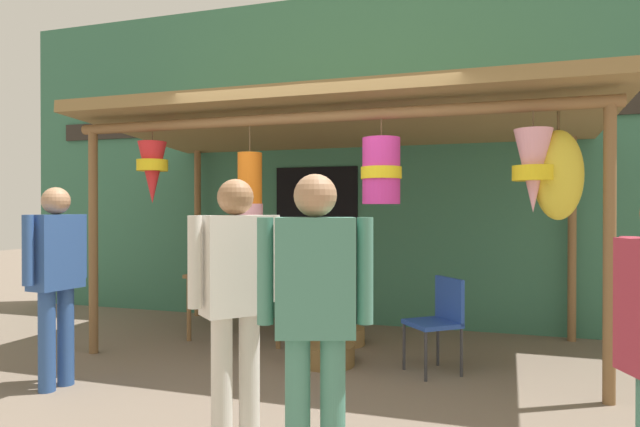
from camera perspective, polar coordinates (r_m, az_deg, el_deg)
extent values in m
plane|color=#756656|center=(4.81, -1.11, -17.16)|extent=(30.00, 30.00, 0.00)
cube|color=#387056|center=(6.99, 5.49, 5.79)|extent=(10.43, 0.25, 4.21)
cube|color=#2D2823|center=(6.92, 5.23, 10.07)|extent=(9.38, 0.04, 0.24)
cube|color=black|center=(7.03, -0.39, -3.25)|extent=(1.10, 0.03, 2.00)
cylinder|color=brown|center=(5.93, -22.74, -2.72)|extent=(0.09, 0.09, 2.26)
cylinder|color=brown|center=(4.59, 28.16, -3.67)|extent=(0.09, 0.09, 2.26)
cylinder|color=brown|center=(7.58, -12.75, -2.01)|extent=(0.09, 0.09, 2.26)
cylinder|color=brown|center=(6.58, 24.99, -2.42)|extent=(0.09, 0.09, 2.26)
cylinder|color=brown|center=(4.82, -0.79, 10.06)|extent=(4.87, 0.10, 0.10)
cylinder|color=brown|center=(6.76, 4.75, 8.56)|extent=(4.87, 0.10, 0.10)
cube|color=olive|center=(5.79, 2.45, 9.64)|extent=(5.17, 2.53, 0.29)
cylinder|color=brown|center=(5.57, -17.24, 7.71)|extent=(0.01, 0.01, 0.10)
cone|color=red|center=(5.53, -17.23, 4.13)|extent=(0.27, 0.27, 0.60)
cylinder|color=yellow|center=(5.54, -17.23, 4.86)|extent=(0.30, 0.30, 0.11)
cylinder|color=brown|center=(5.02, -7.40, 7.71)|extent=(0.01, 0.01, 0.24)
cylinder|color=orange|center=(4.98, -7.39, 0.73)|extent=(0.22, 0.22, 0.98)
cylinder|color=pink|center=(4.98, -7.39, 0.01)|extent=(0.24, 0.24, 0.18)
cylinder|color=brown|center=(4.59, 6.47, 8.89)|extent=(0.01, 0.01, 0.16)
cylinder|color=#D13399|center=(4.56, 6.46, 4.47)|extent=(0.31, 0.31, 0.55)
cylinder|color=yellow|center=(4.55, 6.46, 4.27)|extent=(0.34, 0.34, 0.10)
cylinder|color=brown|center=(4.52, 21.53, 9.13)|extent=(0.01, 0.01, 0.14)
cone|color=pink|center=(4.48, 21.51, 4.19)|extent=(0.29, 0.29, 0.64)
cylinder|color=yellow|center=(4.48, 21.51, 3.97)|extent=(0.31, 0.31, 0.12)
cylinder|color=#4C3D23|center=(4.61, 23.80, 8.93)|extent=(0.02, 0.02, 0.14)
ellipsoid|color=yellow|center=(4.57, 23.78, 3.72)|extent=(0.37, 0.31, 0.69)
cube|color=brown|center=(6.19, -7.96, -6.43)|extent=(1.16, 0.70, 0.04)
cylinder|color=brown|center=(6.24, -13.62, -9.79)|extent=(0.05, 0.05, 0.69)
cylinder|color=brown|center=(5.77, -4.43, -10.62)|extent=(0.05, 0.05, 0.69)
cylinder|color=brown|center=(6.75, -10.95, -9.00)|extent=(0.05, 0.05, 0.69)
cylinder|color=brown|center=(6.31, -2.36, -9.65)|extent=(0.05, 0.05, 0.69)
ellipsoid|color=yellow|center=(6.12, -8.13, -5.83)|extent=(0.82, 0.58, 0.10)
ellipsoid|color=#D13399|center=(6.01, -7.33, -5.90)|extent=(0.37, 0.29, 0.07)
cube|color=#2347A8|center=(5.00, 11.72, -11.27)|extent=(0.56, 0.56, 0.04)
cube|color=#2347A8|center=(5.06, 13.45, -8.82)|extent=(0.28, 0.33, 0.40)
cylinder|color=#333338|center=(5.10, 8.83, -13.55)|extent=(0.03, 0.03, 0.44)
cylinder|color=#333338|center=(4.80, 11.07, -14.44)|extent=(0.03, 0.03, 0.44)
cylinder|color=#333338|center=(5.29, 12.30, -13.05)|extent=(0.03, 0.03, 0.44)
cylinder|color=#333338|center=(5.00, 14.65, -13.85)|extent=(0.03, 0.03, 0.44)
cylinder|color=brown|center=(5.24, 0.68, -14.61)|extent=(0.52, 0.52, 0.19)
cylinder|color=olive|center=(5.96, 2.85, -12.76)|extent=(0.38, 0.38, 0.18)
cylinder|color=#4C8E7A|center=(2.96, -2.36, -20.37)|extent=(0.13, 0.13, 0.81)
cylinder|color=#4C8E7A|center=(2.96, 1.36, -20.36)|extent=(0.13, 0.13, 0.81)
cube|color=#4C8E7A|center=(2.78, -0.50, -6.65)|extent=(0.45, 0.34, 0.61)
cylinder|color=#4C8E7A|center=(2.79, -5.78, -6.01)|extent=(0.08, 0.08, 0.55)
cylinder|color=#4C8E7A|center=(2.79, 4.76, -6.00)|extent=(0.08, 0.08, 0.55)
sphere|color=tan|center=(2.76, -0.50, 1.90)|extent=(0.22, 0.22, 0.22)
cylinder|color=#B23347|center=(2.83, 29.76, -7.32)|extent=(0.08, 0.08, 0.51)
cylinder|color=silver|center=(3.55, -7.44, -16.76)|extent=(0.13, 0.13, 0.81)
cylinder|color=silver|center=(3.48, -10.30, -17.08)|extent=(0.13, 0.13, 0.81)
cube|color=silver|center=(3.37, -8.87, -5.35)|extent=(0.43, 0.44, 0.61)
cylinder|color=silver|center=(3.47, -4.94, -4.68)|extent=(0.08, 0.08, 0.55)
cylinder|color=silver|center=(3.29, -13.04, -4.98)|extent=(0.08, 0.08, 0.55)
sphere|color=#9E704C|center=(3.36, -8.88, 1.71)|extent=(0.22, 0.22, 0.22)
cylinder|color=#2D5193|center=(5.05, -25.18, -11.59)|extent=(0.13, 0.13, 0.81)
cylinder|color=#2D5193|center=(4.94, -26.80, -11.88)|extent=(0.13, 0.13, 0.81)
cube|color=#2D5193|center=(4.90, -26.01, -3.64)|extent=(0.26, 0.42, 0.60)
cylinder|color=#2D5193|center=(5.06, -23.79, -3.16)|extent=(0.08, 0.08, 0.54)
cylinder|color=#2D5193|center=(4.74, -28.38, -3.42)|extent=(0.08, 0.08, 0.54)
sphere|color=tan|center=(4.89, -26.03, 1.20)|extent=(0.22, 0.22, 0.22)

